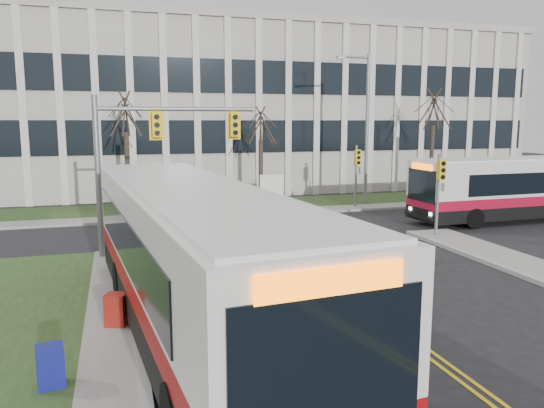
{
  "coord_description": "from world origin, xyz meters",
  "views": [
    {
      "loc": [
        -6.65,
        -13.53,
        5.25
      ],
      "look_at": [
        -0.78,
        6.32,
        2.0
      ],
      "focal_mm": 35.0,
      "sensor_mm": 36.0,
      "label": 1
    }
  ],
  "objects_px": {
    "directory_sign": "(272,188)",
    "newspaper_box_red": "(116,312)",
    "streetlight": "(365,122)",
    "bus_cross": "(521,190)",
    "bus_main": "(193,264)",
    "newspaper_box_blue": "(51,369)"
  },
  "relations": [
    {
      "from": "bus_cross",
      "to": "newspaper_box_red",
      "type": "bearing_deg",
      "value": -66.81
    },
    {
      "from": "streetlight",
      "to": "bus_cross",
      "type": "relative_size",
      "value": 0.75
    },
    {
      "from": "streetlight",
      "to": "newspaper_box_red",
      "type": "distance_m",
      "value": 22.57
    },
    {
      "from": "bus_cross",
      "to": "bus_main",
      "type": "bearing_deg",
      "value": -62.45
    },
    {
      "from": "newspaper_box_red",
      "to": "newspaper_box_blue",
      "type": "bearing_deg",
      "value": -94.34
    },
    {
      "from": "bus_main",
      "to": "newspaper_box_red",
      "type": "relative_size",
      "value": 14.52
    },
    {
      "from": "bus_main",
      "to": "newspaper_box_blue",
      "type": "relative_size",
      "value": 14.52
    },
    {
      "from": "bus_cross",
      "to": "newspaper_box_red",
      "type": "distance_m",
      "value": 22.92
    },
    {
      "from": "bus_cross",
      "to": "newspaper_box_blue",
      "type": "distance_m",
      "value": 25.34
    },
    {
      "from": "bus_main",
      "to": "newspaper_box_red",
      "type": "distance_m",
      "value": 2.48
    },
    {
      "from": "streetlight",
      "to": "bus_main",
      "type": "bearing_deg",
      "value": -126.9
    },
    {
      "from": "directory_sign",
      "to": "newspaper_box_red",
      "type": "height_order",
      "value": "directory_sign"
    },
    {
      "from": "newspaper_box_blue",
      "to": "newspaper_box_red",
      "type": "xyz_separation_m",
      "value": [
        1.24,
        2.86,
        0.0
      ]
    },
    {
      "from": "directory_sign",
      "to": "newspaper_box_blue",
      "type": "bearing_deg",
      "value": -117.21
    },
    {
      "from": "bus_main",
      "to": "newspaper_box_red",
      "type": "height_order",
      "value": "bus_main"
    },
    {
      "from": "streetlight",
      "to": "bus_cross",
      "type": "distance_m",
      "value": 9.63
    },
    {
      "from": "newspaper_box_blue",
      "to": "directory_sign",
      "type": "bearing_deg",
      "value": 52.61
    },
    {
      "from": "bus_main",
      "to": "newspaper_box_blue",
      "type": "xyz_separation_m",
      "value": [
        -3.07,
        -1.88,
        -1.36
      ]
    },
    {
      "from": "streetlight",
      "to": "newspaper_box_blue",
      "type": "distance_m",
      "value": 25.49
    },
    {
      "from": "bus_cross",
      "to": "newspaper_box_red",
      "type": "xyz_separation_m",
      "value": [
        -20.76,
        -9.65,
        -1.16
      ]
    },
    {
      "from": "directory_sign",
      "to": "newspaper_box_red",
      "type": "xyz_separation_m",
      "value": [
        -9.3,
        -17.65,
        -0.7
      ]
    },
    {
      "from": "bus_cross",
      "to": "newspaper_box_blue",
      "type": "xyz_separation_m",
      "value": [
        -22.0,
        -12.51,
        -1.16
      ]
    }
  ]
}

